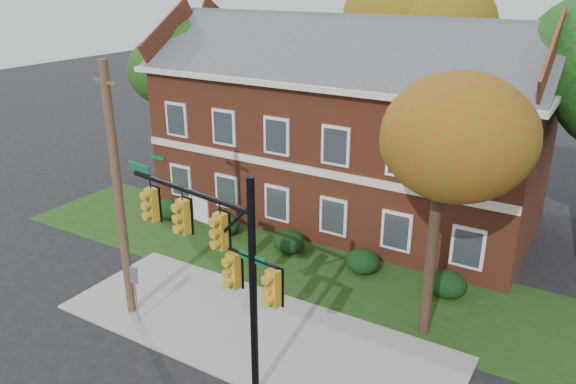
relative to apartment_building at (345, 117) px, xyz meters
The scene contains 15 objects.
ground 13.11m from the apartment_building, 80.50° to the right, with size 120.00×120.00×0.00m, color black.
sidewalk 12.18m from the apartment_building, 79.65° to the right, with size 14.00×5.00×0.08m, color gray.
grass_strip 8.01m from the apartment_building, 71.43° to the right, with size 30.00×6.00×0.04m, color #193811.
apartment_building is the anchor object (origin of this frame).
hedge_far_left 9.82m from the apartment_building, 143.11° to the right, with size 1.40×1.26×1.05m, color black.
hedge_left 7.73m from the apartment_building, 123.67° to the right, with size 1.40×1.26×1.05m, color black.
hedge_center 6.89m from the apartment_building, 90.00° to the right, with size 1.40×1.26×1.05m, color black.
hedge_right 7.73m from the apartment_building, 56.33° to the right, with size 1.40×1.26×1.05m, color black.
hedge_far_right 9.82m from the apartment_building, 36.89° to the right, with size 1.40×1.26×1.05m, color black.
tree_near_right 10.97m from the apartment_building, 48.23° to the right, with size 4.50×4.25×8.58m.
tree_left_rear 9.94m from the apartment_building, behind, with size 5.40×5.10×8.88m.
tree_far_rear 8.84m from the apartment_building, 80.29° to the left, with size 6.84×6.46×11.52m.
traffic_signal 13.55m from the apartment_building, 78.90° to the right, with size 6.01×1.06×6.76m.
utility_pole 12.48m from the apartment_building, 101.39° to the right, with size 1.39×0.45×9.05m.
sign_post 13.17m from the apartment_building, 98.02° to the right, with size 0.32×0.07×2.21m.
Camera 1 is at (9.39, -12.23, 11.47)m, focal length 35.00 mm.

